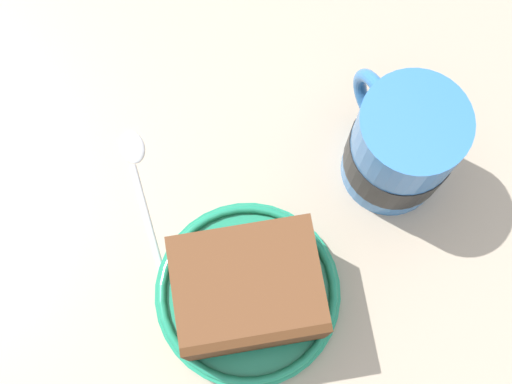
% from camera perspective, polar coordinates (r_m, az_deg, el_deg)
% --- Properties ---
extents(ground_plane, '(1.10, 1.10, 0.04)m').
position_cam_1_polar(ground_plane, '(0.58, -6.28, -7.23)').
color(ground_plane, tan).
extents(small_plate, '(0.15, 0.15, 0.02)m').
position_cam_1_polar(small_plate, '(0.55, -0.69, -8.30)').
color(small_plate, '#1E8C66').
rests_on(small_plate, ground_plane).
extents(cake_slice, '(0.11, 0.13, 0.07)m').
position_cam_1_polar(cake_slice, '(0.51, -0.69, -8.06)').
color(cake_slice, '#472814').
rests_on(cake_slice, small_plate).
extents(tea_mug, '(0.11, 0.08, 0.11)m').
position_cam_1_polar(tea_mug, '(0.54, 11.76, 3.65)').
color(tea_mug, '#3372BF').
rests_on(tea_mug, ground_plane).
extents(teaspoon, '(0.13, 0.04, 0.01)m').
position_cam_1_polar(teaspoon, '(0.58, -9.64, 1.76)').
color(teaspoon, silver).
rests_on(teaspoon, ground_plane).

